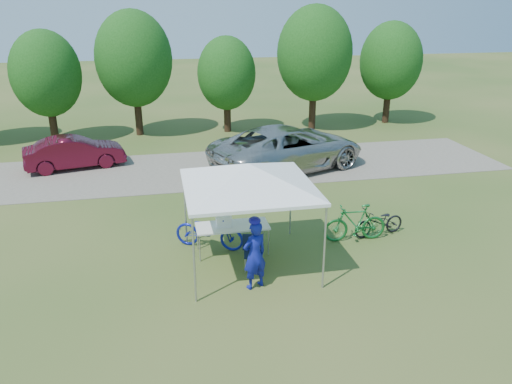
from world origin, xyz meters
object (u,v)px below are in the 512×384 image
at_px(bike_blue, 209,231).
at_px(sedan, 75,152).
at_px(cooler, 224,221).
at_px(bike_green, 355,223).
at_px(minivan, 288,148).
at_px(cyclist, 255,255).
at_px(folding_table, 232,227).
at_px(bike_dark, 379,222).
at_px(folding_chair, 252,249).

relative_size(bike_blue, sedan, 0.50).
xyz_separation_m(cooler, bike_green, (3.73, 0.03, -0.41)).
relative_size(bike_green, minivan, 0.28).
bearing_deg(cyclist, folding_table, -105.99).
distance_m(folding_table, cyclist, 1.87).
bearing_deg(bike_green, bike_dark, 103.58).
relative_size(folding_chair, bike_green, 0.49).
height_order(folding_table, cooler, cooler).
bearing_deg(folding_chair, cooler, 132.98).
bearing_deg(cooler, cyclist, -75.77).
bearing_deg(sedan, bike_dark, -144.38).
bearing_deg(folding_chair, bike_dark, 25.49).
bearing_deg(bike_blue, bike_green, -68.68).
distance_m(folding_table, bike_green, 3.51).
distance_m(folding_table, folding_chair, 1.01).
distance_m(bike_green, minivan, 6.61).
xyz_separation_m(cyclist, bike_blue, (-0.82, 2.24, -0.33)).
xyz_separation_m(bike_green, bike_dark, (0.82, 0.17, -0.12)).
relative_size(folding_table, bike_green, 1.07).
bearing_deg(cyclist, minivan, -133.20).
bearing_deg(folding_chair, cyclist, -87.42).
bearing_deg(bike_green, minivan, -176.29).
bearing_deg(cooler, minivan, 61.99).
bearing_deg(bike_green, cyclist, -58.08).
distance_m(cyclist, bike_blue, 2.41).
height_order(bike_green, minivan, minivan).
bearing_deg(folding_chair, sedan, 130.21).
bearing_deg(cyclist, bike_dark, -176.71).
bearing_deg(bike_green, bike_blue, -93.12).
xyz_separation_m(bike_blue, bike_dark, (4.90, -0.19, -0.09)).
bearing_deg(bike_dark, cyclist, -73.76).
xyz_separation_m(folding_chair, bike_green, (3.14, 0.94, 0.03)).
bearing_deg(minivan, folding_table, 131.35).
distance_m(folding_table, sedan, 9.95).
relative_size(cyclist, bike_dark, 1.06).
relative_size(minivan, sedan, 1.64).
xyz_separation_m(folding_chair, cyclist, (-0.12, -0.95, 0.33)).
height_order(folding_chair, sedan, sedan).
xyz_separation_m(bike_blue, minivan, (3.88, 6.24, 0.40)).
xyz_separation_m(folding_chair, sedan, (-5.51, 9.42, 0.14)).
height_order(bike_blue, minivan, minivan).
height_order(folding_table, bike_blue, bike_blue).
relative_size(folding_chair, bike_dark, 0.55).
bearing_deg(folding_table, minivan, 63.56).
xyz_separation_m(folding_chair, bike_dark, (3.96, 1.10, -0.10)).
distance_m(bike_blue, bike_dark, 4.91).
distance_m(cooler, minivan, 7.51).
bearing_deg(bike_green, folding_table, -87.60).
bearing_deg(cyclist, cooler, -99.15).
height_order(bike_blue, bike_green, bike_green).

